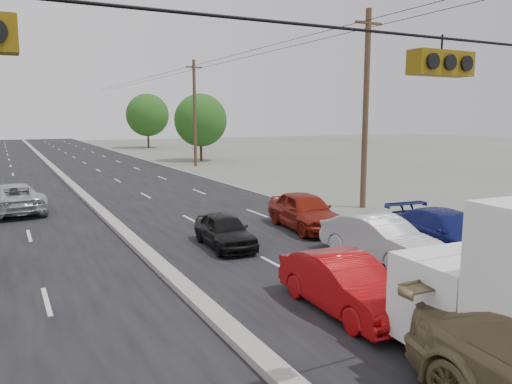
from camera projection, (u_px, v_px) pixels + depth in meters
road_surface at (73, 187)px, 33.65m from camera, size 20.00×160.00×0.02m
center_median at (73, 186)px, 33.64m from camera, size 0.50×160.00×0.20m
utility_pole_right_b at (366, 109)px, 25.34m from camera, size 1.60×0.30×10.00m
utility_pole_right_c at (195, 112)px, 47.33m from camera, size 1.60×0.30×10.00m
traffic_signals at (436, 60)px, 7.07m from camera, size 25.00×0.30×0.54m
tree_right_mid at (201, 120)px, 52.97m from camera, size 5.60×5.60×7.14m
tree_right_far at (148, 115)px, 75.32m from camera, size 6.40×6.40×8.16m
red_sedan at (346, 285)px, 12.02m from camera, size 1.56×4.21×1.38m
queue_car_a at (225, 231)px, 18.00m from camera, size 1.68×3.70×1.23m
queue_car_b at (380, 239)px, 16.33m from camera, size 1.90×4.55×1.46m
queue_car_d at (450, 234)px, 17.03m from camera, size 2.56×5.28×1.48m
queue_car_e at (305, 211)px, 20.86m from camera, size 2.34×4.74×1.55m
oncoming_far at (13, 198)px, 24.43m from camera, size 2.95×5.50×1.47m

